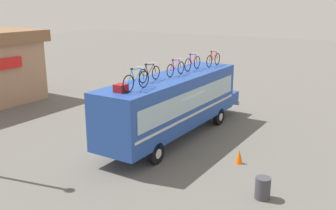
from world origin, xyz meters
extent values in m
plane|color=#605E59|center=(0.00, 0.00, 0.00)|extent=(120.00, 120.00, 0.00)
cube|color=#23479E|center=(0.00, 0.00, 2.01)|extent=(10.03, 2.38, 2.59)
cube|color=#23479E|center=(5.64, 0.00, 1.08)|extent=(1.25, 2.19, 0.73)
cube|color=#99B7C6|center=(0.00, -1.20, 2.28)|extent=(9.23, 0.04, 0.98)
cube|color=#99B7C6|center=(0.00, 1.20, 2.28)|extent=(9.23, 0.04, 0.98)
cube|color=silver|center=(0.00, -1.21, 1.49)|extent=(9.63, 0.03, 0.12)
cube|color=silver|center=(0.00, 1.21, 1.49)|extent=(9.63, 0.03, 0.12)
cube|color=silver|center=(6.33, 0.00, 0.64)|extent=(0.16, 2.26, 0.24)
cylinder|color=black|center=(3.41, -1.05, 0.48)|extent=(0.97, 0.28, 0.97)
cylinder|color=silver|center=(3.41, -1.05, 0.48)|extent=(0.44, 0.30, 0.44)
cylinder|color=black|center=(3.41, 1.05, 0.48)|extent=(0.97, 0.28, 0.97)
cylinder|color=silver|center=(3.41, 1.05, 0.48)|extent=(0.44, 0.30, 0.44)
cylinder|color=black|center=(-3.11, -1.05, 0.48)|extent=(0.97, 0.28, 0.97)
cylinder|color=silver|center=(-3.11, -1.05, 0.48)|extent=(0.44, 0.30, 0.44)
cylinder|color=black|center=(-3.11, 1.05, 0.48)|extent=(0.97, 0.28, 0.97)
cylinder|color=silver|center=(-3.11, 1.05, 0.48)|extent=(0.44, 0.30, 0.44)
cube|color=maroon|center=(-4.08, 0.01, 3.47)|extent=(0.50, 0.45, 0.33)
torus|color=black|center=(-3.97, -0.30, 3.68)|extent=(0.74, 0.04, 0.74)
torus|color=black|center=(-2.89, -0.30, 3.68)|extent=(0.74, 0.04, 0.74)
cylinder|color=#197FDB|center=(-3.64, -0.30, 3.96)|extent=(0.21, 0.04, 0.53)
cylinder|color=#197FDB|center=(-3.32, -0.30, 3.94)|extent=(0.50, 0.04, 0.51)
cylinder|color=#197FDB|center=(-3.41, -0.30, 4.20)|extent=(0.65, 0.04, 0.07)
cylinder|color=#197FDB|center=(-3.76, -0.30, 3.69)|extent=(0.41, 0.03, 0.05)
cylinder|color=#197FDB|center=(-3.85, -0.30, 3.95)|extent=(0.26, 0.03, 0.55)
cylinder|color=#197FDB|center=(-2.99, -0.30, 3.93)|extent=(0.22, 0.03, 0.51)
cylinder|color=silver|center=(-3.08, -0.30, 4.23)|extent=(0.03, 0.44, 0.03)
ellipsoid|color=black|center=(-3.73, -0.30, 4.25)|extent=(0.20, 0.08, 0.06)
torus|color=black|center=(-2.14, 0.27, 3.64)|extent=(0.65, 0.04, 0.65)
torus|color=black|center=(-1.10, 0.27, 3.64)|extent=(0.65, 0.04, 0.65)
cylinder|color=black|center=(-1.83, 0.27, 3.88)|extent=(0.20, 0.04, 0.46)
cylinder|color=black|center=(-1.52, 0.27, 3.87)|extent=(0.48, 0.04, 0.45)
cylinder|color=black|center=(-1.60, 0.27, 4.09)|extent=(0.63, 0.04, 0.07)
cylinder|color=black|center=(-1.94, 0.27, 3.65)|extent=(0.40, 0.03, 0.05)
cylinder|color=black|center=(-2.03, 0.27, 3.87)|extent=(0.25, 0.03, 0.48)
cylinder|color=black|center=(-1.20, 0.27, 3.86)|extent=(0.22, 0.03, 0.45)
cylinder|color=silver|center=(-1.29, 0.27, 4.13)|extent=(0.03, 0.44, 0.03)
ellipsoid|color=black|center=(-1.91, 0.27, 4.15)|extent=(0.20, 0.08, 0.06)
torus|color=black|center=(-0.25, -0.01, 3.63)|extent=(0.65, 0.04, 0.65)
torus|color=black|center=(0.79, -0.01, 3.63)|extent=(0.65, 0.04, 0.65)
cylinder|color=purple|center=(0.06, -0.01, 3.87)|extent=(0.20, 0.04, 0.46)
cylinder|color=purple|center=(0.37, -0.01, 3.86)|extent=(0.48, 0.04, 0.44)
cylinder|color=purple|center=(0.29, -0.01, 4.08)|extent=(0.63, 0.04, 0.07)
cylinder|color=purple|center=(-0.05, -0.01, 3.64)|extent=(0.40, 0.03, 0.05)
cylinder|color=purple|center=(-0.14, -0.01, 3.86)|extent=(0.26, 0.03, 0.48)
cylinder|color=purple|center=(0.70, -0.01, 3.85)|extent=(0.22, 0.03, 0.45)
cylinder|color=silver|center=(0.60, -0.01, 4.12)|extent=(0.03, 0.44, 0.03)
ellipsoid|color=black|center=(-0.02, -0.01, 4.14)|extent=(0.20, 0.08, 0.06)
torus|color=black|center=(1.59, 0.03, 3.66)|extent=(0.70, 0.04, 0.70)
torus|color=black|center=(2.64, 0.03, 3.66)|extent=(0.70, 0.04, 0.70)
cylinder|color=purple|center=(1.90, 0.03, 3.92)|extent=(0.20, 0.04, 0.50)
cylinder|color=purple|center=(2.22, 0.03, 3.91)|extent=(0.49, 0.04, 0.48)
cylinder|color=purple|center=(2.14, 0.03, 4.15)|extent=(0.63, 0.04, 0.07)
cylinder|color=purple|center=(1.79, 0.03, 3.67)|extent=(0.40, 0.03, 0.05)
cylinder|color=purple|center=(1.70, 0.03, 3.91)|extent=(0.26, 0.03, 0.52)
cylinder|color=purple|center=(2.55, 0.03, 3.90)|extent=(0.22, 0.03, 0.49)
cylinder|color=silver|center=(2.45, 0.03, 4.18)|extent=(0.03, 0.44, 0.03)
ellipsoid|color=black|center=(1.82, 0.03, 4.21)|extent=(0.20, 0.08, 0.06)
torus|color=black|center=(3.43, -0.33, 3.65)|extent=(0.68, 0.04, 0.68)
torus|color=black|center=(4.50, -0.33, 3.65)|extent=(0.68, 0.04, 0.68)
cylinder|color=red|center=(3.75, -0.33, 3.91)|extent=(0.21, 0.04, 0.49)
cylinder|color=red|center=(4.07, -0.33, 3.89)|extent=(0.50, 0.04, 0.47)
cylinder|color=red|center=(3.98, -0.33, 4.13)|extent=(0.64, 0.04, 0.07)
cylinder|color=red|center=(3.63, -0.33, 3.66)|extent=(0.41, 0.03, 0.05)
cylinder|color=red|center=(3.54, -0.33, 3.90)|extent=(0.26, 0.03, 0.51)
cylinder|color=red|center=(4.40, -0.33, 3.88)|extent=(0.22, 0.03, 0.47)
cylinder|color=silver|center=(4.31, -0.33, 4.16)|extent=(0.03, 0.44, 0.03)
ellipsoid|color=black|center=(3.66, -0.33, 4.18)|extent=(0.20, 0.08, 0.06)
cylinder|color=#3F3F47|center=(-3.60, -6.03, 0.41)|extent=(0.56, 0.56, 0.82)
cone|color=orange|center=(-1.14, -4.14, 0.32)|extent=(0.34, 0.34, 0.63)
camera|label=1|loc=(-15.89, -9.72, 6.89)|focal=40.41mm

